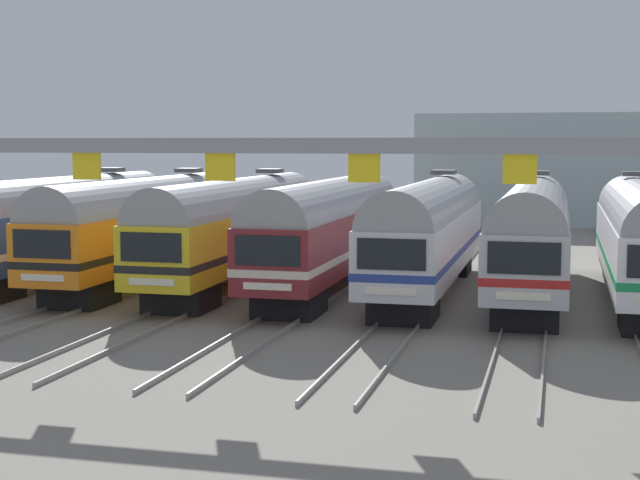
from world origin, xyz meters
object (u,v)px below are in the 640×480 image
(commuter_train_blue, at_px, (62,222))
(commuter_train_yellow, at_px, (236,226))
(commuter_train_silver, at_px, (429,230))
(commuter_train_maroon, at_px, (330,228))
(commuter_train_orange, at_px, (147,224))
(catenary_gantry, at_px, (220,173))
(commuter_train_stainless, at_px, (533,232))

(commuter_train_blue, bearing_deg, commuter_train_yellow, 0.00)
(commuter_train_yellow, height_order, commuter_train_silver, same)
(commuter_train_blue, relative_size, commuter_train_yellow, 1.00)
(commuter_train_yellow, relative_size, commuter_train_maroon, 1.00)
(commuter_train_blue, bearing_deg, commuter_train_silver, 0.00)
(commuter_train_orange, bearing_deg, commuter_train_yellow, 0.00)
(catenary_gantry, bearing_deg, commuter_train_yellow, 107.47)
(commuter_train_orange, height_order, commuter_train_maroon, commuter_train_orange)
(commuter_train_blue, bearing_deg, catenary_gantry, -46.64)
(commuter_train_yellow, distance_m, commuter_train_silver, 8.50)
(commuter_train_orange, distance_m, commuter_train_maroon, 8.50)
(commuter_train_yellow, xyz_separation_m, commuter_train_maroon, (4.25, -0.00, -0.00))
(commuter_train_orange, bearing_deg, commuter_train_silver, 0.00)
(commuter_train_silver, xyz_separation_m, commuter_train_stainless, (4.25, 0.00, 0.00))
(commuter_train_blue, xyz_separation_m, commuter_train_stainless, (21.24, 0.00, 0.00))
(commuter_train_maroon, distance_m, commuter_train_silver, 4.25)
(commuter_train_yellow, bearing_deg, commuter_train_blue, 180.00)
(commuter_train_stainless, bearing_deg, commuter_train_silver, 180.00)
(commuter_train_orange, relative_size, commuter_train_stainless, 1.00)
(catenary_gantry, bearing_deg, commuter_train_silver, 72.53)
(commuter_train_orange, xyz_separation_m, catenary_gantry, (8.50, -13.50, 2.76))
(commuter_train_maroon, bearing_deg, catenary_gantry, -90.00)
(commuter_train_blue, height_order, commuter_train_stainless, same)
(commuter_train_maroon, distance_m, catenary_gantry, 13.77)
(commuter_train_blue, relative_size, commuter_train_maroon, 1.00)
(commuter_train_maroon, xyz_separation_m, commuter_train_silver, (4.25, 0.00, 0.00))
(commuter_train_blue, height_order, commuter_train_yellow, same)
(commuter_train_orange, distance_m, commuter_train_yellow, 4.25)
(commuter_train_yellow, bearing_deg, commuter_train_orange, 180.00)
(commuter_train_yellow, height_order, catenary_gantry, catenary_gantry)
(catenary_gantry, bearing_deg, commuter_train_stainless, 57.81)
(commuter_train_orange, bearing_deg, commuter_train_maroon, -0.03)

